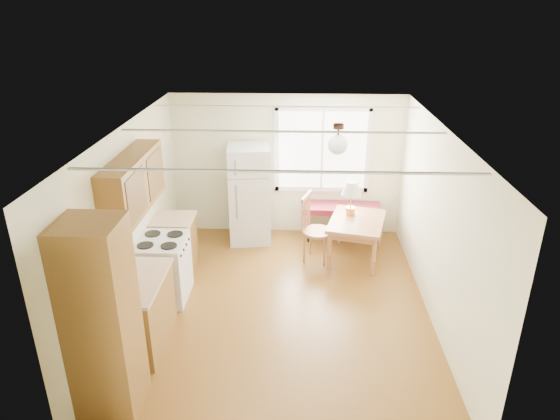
# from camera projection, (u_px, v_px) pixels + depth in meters

# --- Properties ---
(room_shell) EXTENTS (4.60, 5.60, 2.62)m
(room_shell) POSITION_uv_depth(u_px,v_px,m) (282.00, 225.00, 6.44)
(room_shell) COLOR #5B3712
(room_shell) RESTS_ON ground
(kitchen_run) EXTENTS (0.65, 3.40, 2.20)m
(kitchen_run) POSITION_uv_depth(u_px,v_px,m) (140.00, 275.00, 6.09)
(kitchen_run) COLOR brown
(kitchen_run) RESTS_ON ground
(window_unit) EXTENTS (1.64, 0.05, 1.51)m
(window_unit) POSITION_uv_depth(u_px,v_px,m) (322.00, 150.00, 8.58)
(window_unit) COLOR white
(window_unit) RESTS_ON room_shell
(pendant_light) EXTENTS (0.26, 0.26, 0.40)m
(pendant_light) POSITION_uv_depth(u_px,v_px,m) (338.00, 143.00, 6.40)
(pendant_light) COLOR black
(pendant_light) RESTS_ON room_shell
(refrigerator) EXTENTS (0.78, 0.78, 1.70)m
(refrigerator) POSITION_uv_depth(u_px,v_px,m) (249.00, 194.00, 8.57)
(refrigerator) COLOR silver
(refrigerator) RESTS_ON ground
(bench) EXTENTS (1.38, 0.55, 0.63)m
(bench) POSITION_uv_depth(u_px,v_px,m) (342.00, 209.00, 8.72)
(bench) COLOR maroon
(bench) RESTS_ON ground
(dining_table) EXTENTS (1.07, 1.27, 0.69)m
(dining_table) POSITION_uv_depth(u_px,v_px,m) (357.00, 226.00, 8.01)
(dining_table) COLOR #975E3A
(dining_table) RESTS_ON ground
(chair) EXTENTS (0.53, 0.53, 1.11)m
(chair) POSITION_uv_depth(u_px,v_px,m) (312.00, 223.00, 7.98)
(chair) COLOR #975E3A
(chair) RESTS_ON ground
(table_lamp) EXTENTS (0.33, 0.33, 0.57)m
(table_lamp) POSITION_uv_depth(u_px,v_px,m) (352.00, 191.00, 8.01)
(table_lamp) COLOR #B9833B
(table_lamp) RESTS_ON dining_table
(coffee_maker) EXTENTS (0.23, 0.27, 0.36)m
(coffee_maker) POSITION_uv_depth(u_px,v_px,m) (118.00, 292.00, 5.38)
(coffee_maker) COLOR black
(coffee_maker) RESTS_ON kitchen_run
(kettle) EXTENTS (0.11, 0.11, 0.22)m
(kettle) POSITION_uv_depth(u_px,v_px,m) (126.00, 271.00, 5.87)
(kettle) COLOR red
(kettle) RESTS_ON kitchen_run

